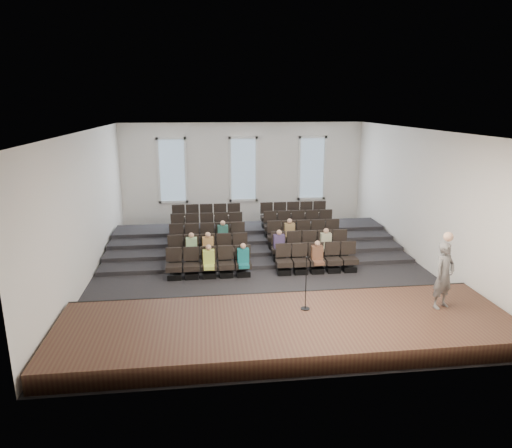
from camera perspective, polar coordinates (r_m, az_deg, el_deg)
The scene contains 14 objects.
ground at distance 16.84m, azimuth 0.69°, elevation -5.63°, with size 14.00×14.00×0.00m, color black.
ceiling at distance 15.80m, azimuth 0.75°, elevation 11.64°, with size 12.00×14.00×0.02m, color white.
wall_back at distance 23.01m, azimuth -1.61°, elevation 6.36°, with size 12.00×0.04×5.00m, color white.
wall_front at distance 9.50m, azimuth 6.34°, elevation -6.20°, with size 12.00×0.04×5.00m, color white.
wall_left at distance 16.48m, azimuth -20.53°, elevation 2.01°, with size 0.04×14.00×5.00m, color white.
wall_right at distance 17.94m, azimuth 20.17°, elevation 3.03°, with size 0.04×14.00×5.00m, color white.
stage at distance 12.14m, azimuth 3.94°, elevation -12.90°, with size 11.80×3.60×0.50m, color #412B1C.
stage_lip at distance 13.70m, azimuth 2.55°, elevation -9.49°, with size 11.80×0.06×0.52m, color black.
risers at distance 19.77m, azimuth -0.52°, elevation -1.91°, with size 11.80×4.80×0.60m.
seating_rows at distance 18.08m, azimuth 0.05°, elevation -1.91°, with size 6.80×4.70×1.67m.
windows at distance 22.91m, azimuth -1.59°, elevation 6.83°, with size 8.44×0.10×3.24m.
audience at distance 16.87m, azimuth -0.17°, elevation -2.68°, with size 5.45×2.64×1.10m.
speaker at distance 13.32m, azimuth 22.44°, elevation -5.96°, with size 0.67×0.44×1.84m, color #595654.
mic_stand at distance 12.46m, azimuth 6.22°, elevation -8.64°, with size 0.25×0.25×1.51m.
Camera 1 is at (-2.09, -15.64, 5.90)m, focal length 32.00 mm.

